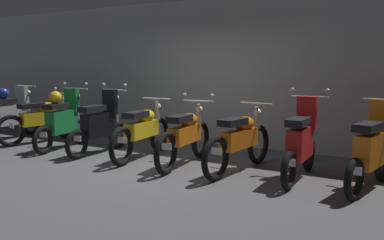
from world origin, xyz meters
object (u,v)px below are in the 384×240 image
(motorbike_slot_0, at_px, (11,113))
(motorbike_slot_3, at_px, (100,125))
(motorbike_slot_2, at_px, (63,120))
(motorbike_slot_6, at_px, (240,140))
(motorbike_slot_1, at_px, (41,119))
(motorbike_slot_7, at_px, (301,143))
(motorbike_slot_4, at_px, (142,131))
(motorbike_slot_5, at_px, (185,135))
(motorbike_slot_8, at_px, (372,150))

(motorbike_slot_0, bearing_deg, motorbike_slot_3, -2.99)
(motorbike_slot_2, xyz_separation_m, motorbike_slot_6, (3.74, 0.14, -0.08))
(motorbike_slot_1, xyz_separation_m, motorbike_slot_2, (0.92, -0.24, 0.08))
(motorbike_slot_7, bearing_deg, motorbike_slot_1, 179.49)
(motorbike_slot_0, bearing_deg, motorbike_slot_6, -0.64)
(motorbike_slot_2, height_order, motorbike_slot_3, same)
(motorbike_slot_4, bearing_deg, motorbike_slot_2, -175.91)
(motorbike_slot_0, height_order, motorbike_slot_3, motorbike_slot_3)
(motorbike_slot_1, bearing_deg, motorbike_slot_5, -2.72)
(motorbike_slot_1, bearing_deg, motorbike_slot_4, -2.26)
(motorbike_slot_1, relative_size, motorbike_slot_8, 1.16)
(motorbike_slot_7, bearing_deg, motorbike_slot_8, -1.27)
(motorbike_slot_3, relative_size, motorbike_slot_6, 0.86)
(motorbike_slot_4, bearing_deg, motorbike_slot_8, 0.60)
(motorbike_slot_4, bearing_deg, motorbike_slot_0, 178.97)
(motorbike_slot_4, relative_size, motorbike_slot_6, 1.00)
(motorbike_slot_8, bearing_deg, motorbike_slot_1, 179.38)
(motorbike_slot_1, xyz_separation_m, motorbike_slot_7, (5.59, -0.05, 0.04))
(motorbike_slot_6, xyz_separation_m, motorbike_slot_7, (0.93, 0.06, 0.04))
(motorbike_slot_1, height_order, motorbike_slot_4, motorbike_slot_1)
(motorbike_slot_0, distance_m, motorbike_slot_8, 7.47)
(motorbike_slot_1, height_order, motorbike_slot_2, motorbike_slot_2)
(motorbike_slot_4, bearing_deg, motorbike_slot_3, -175.15)
(motorbike_slot_1, distance_m, motorbike_slot_7, 5.59)
(motorbike_slot_4, distance_m, motorbike_slot_8, 3.74)
(motorbike_slot_3, bearing_deg, motorbike_slot_0, 177.01)
(motorbike_slot_6, height_order, motorbike_slot_8, motorbike_slot_8)
(motorbike_slot_5, xyz_separation_m, motorbike_slot_6, (0.94, 0.07, -0.00))
(motorbike_slot_1, height_order, motorbike_slot_6, motorbike_slot_1)
(motorbike_slot_1, height_order, motorbike_slot_5, same)
(motorbike_slot_2, height_order, motorbike_slot_5, motorbike_slot_2)
(motorbike_slot_4, height_order, motorbike_slot_8, motorbike_slot_8)
(motorbike_slot_3, bearing_deg, motorbike_slot_8, 1.45)
(motorbike_slot_7, xyz_separation_m, motorbike_slot_8, (0.94, -0.02, -0.00))
(motorbike_slot_2, distance_m, motorbike_slot_5, 2.80)
(motorbike_slot_7, distance_m, motorbike_slot_8, 0.94)
(motorbike_slot_8, bearing_deg, motorbike_slot_0, 179.78)
(motorbike_slot_0, height_order, motorbike_slot_5, motorbike_slot_0)
(motorbike_slot_4, xyz_separation_m, motorbike_slot_7, (2.80, 0.06, 0.04))
(motorbike_slot_3, xyz_separation_m, motorbike_slot_6, (2.80, 0.08, -0.04))
(motorbike_slot_3, relative_size, motorbike_slot_8, 1.01)
(motorbike_slot_4, bearing_deg, motorbike_slot_1, 177.74)
(motorbike_slot_2, height_order, motorbike_slot_7, same)
(motorbike_slot_1, bearing_deg, motorbike_slot_3, -5.81)
(motorbike_slot_3, height_order, motorbike_slot_6, motorbike_slot_3)
(motorbike_slot_1, distance_m, motorbike_slot_8, 6.53)
(motorbike_slot_0, relative_size, motorbike_slot_3, 1.00)
(motorbike_slot_0, height_order, motorbike_slot_4, motorbike_slot_0)
(motorbike_slot_0, xyz_separation_m, motorbike_slot_7, (6.53, -0.01, -0.04))
(motorbike_slot_1, xyz_separation_m, motorbike_slot_8, (6.53, -0.07, 0.03))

